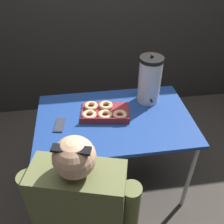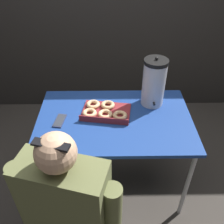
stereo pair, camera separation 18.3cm
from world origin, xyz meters
TOP-DOWN VIEW (x-y plane):
  - ground_plane at (0.00, 0.00)m, footprint 12.00×12.00m
  - back_wall at (0.00, 1.25)m, footprint 6.00×0.11m
  - folding_table at (0.00, 0.00)m, footprint 1.16×0.75m
  - donut_box at (-0.08, 0.06)m, footprint 0.40×0.30m
  - coffee_urn at (0.30, 0.19)m, footprint 0.18×0.21m
  - cell_phone at (-0.41, -0.03)m, footprint 0.09×0.16m
  - person_seated at (-0.28, -0.67)m, footprint 0.61×0.35m

SIDE VIEW (x-z plane):
  - ground_plane at x=0.00m, z-range 0.00..0.00m
  - person_seated at x=-0.28m, z-range -0.04..1.16m
  - folding_table at x=0.00m, z-range 0.32..1.06m
  - cell_phone at x=-0.41m, z-range 0.74..0.76m
  - donut_box at x=-0.08m, z-range 0.74..0.79m
  - coffee_urn at x=0.30m, z-range 0.73..1.14m
  - back_wall at x=0.00m, z-range 0.00..2.44m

